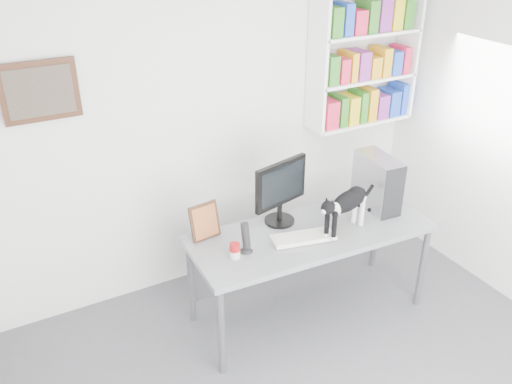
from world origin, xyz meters
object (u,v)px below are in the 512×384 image
(desk, at_px, (309,272))
(cat, at_px, (346,211))
(leaning_print, at_px, (205,221))
(soup_can, at_px, (235,251))
(monitor, at_px, (280,192))
(pc_tower, at_px, (377,182))
(bookshelf, at_px, (365,56))
(keyboard, at_px, (303,237))
(speaker, at_px, (246,237))

(desk, xyz_separation_m, cat, (0.22, -0.13, 0.57))
(desk, bearing_deg, leaning_print, 160.86)
(soup_can, relative_size, cat, 0.19)
(desk, relative_size, monitor, 3.56)
(desk, bearing_deg, pc_tower, 9.45)
(bookshelf, distance_m, keyboard, 1.79)
(bookshelf, relative_size, leaning_print, 4.28)
(cat, bearing_deg, bookshelf, 31.75)
(pc_tower, distance_m, soup_can, 1.38)
(keyboard, xyz_separation_m, speaker, (-0.45, 0.07, 0.10))
(leaning_print, bearing_deg, cat, -31.49)
(pc_tower, relative_size, speaker, 1.86)
(speaker, bearing_deg, soup_can, -174.87)
(pc_tower, bearing_deg, bookshelf, 69.06)
(monitor, height_order, pc_tower, monitor)
(soup_can, bearing_deg, keyboard, -3.70)
(bookshelf, height_order, speaker, bookshelf)
(monitor, bearing_deg, pc_tower, -24.93)
(desk, bearing_deg, soup_can, -173.97)
(cat, bearing_deg, monitor, 117.88)
(keyboard, relative_size, soup_can, 4.29)
(monitor, bearing_deg, leaning_print, 159.36)
(desk, bearing_deg, cat, -27.59)
(desk, bearing_deg, keyboard, -147.00)
(monitor, distance_m, speaker, 0.51)
(desk, distance_m, cat, 0.63)
(desk, distance_m, soup_can, 0.82)
(leaning_print, bearing_deg, soup_can, -84.45)
(monitor, relative_size, leaning_print, 1.84)
(bookshelf, distance_m, cat, 1.52)
(desk, height_order, monitor, monitor)
(keyboard, distance_m, leaning_print, 0.75)
(keyboard, xyz_separation_m, cat, (0.34, -0.06, 0.16))
(keyboard, height_order, leaning_print, leaning_print)
(bookshelf, height_order, pc_tower, bookshelf)
(bookshelf, bearing_deg, soup_can, -153.96)
(speaker, distance_m, cat, 0.81)
(desk, relative_size, soup_can, 17.05)
(bookshelf, relative_size, soup_can, 11.12)
(pc_tower, bearing_deg, desk, -168.64)
(leaning_print, distance_m, soup_can, 0.36)
(desk, xyz_separation_m, pc_tower, (0.68, 0.08, 0.62))
(speaker, bearing_deg, monitor, 18.11)
(monitor, relative_size, pc_tower, 1.19)
(desk, distance_m, keyboard, 0.44)
(keyboard, bearing_deg, desk, 42.45)
(pc_tower, bearing_deg, keyboard, -164.63)
(leaning_print, bearing_deg, speaker, -67.23)
(pc_tower, height_order, leaning_print, pc_tower)
(leaning_print, bearing_deg, pc_tower, -16.46)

